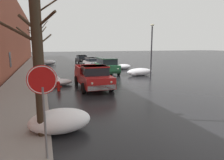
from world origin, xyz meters
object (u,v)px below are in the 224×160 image
(sedan_black_parked_far_down_block, at_px, (82,59))
(street_lamp_post, at_px, (152,47))
(bare_tree_at_the_corner, at_px, (36,32))
(bare_tree_far_down_block, at_px, (41,43))
(suv_green_parked_kerbside_close, at_px, (107,65))
(fire_hydrant, at_px, (59,86))
(bare_tree_second_along_sidewalk, at_px, (40,40))
(bare_tree_mid_block, at_px, (40,49))
(stop_sign_at_corner, at_px, (43,89))
(pickup_truck_red_approaching_near_lane, at_px, (93,77))
(sedan_silver_parked_kerbside_mid, at_px, (92,62))

(sedan_black_parked_far_down_block, relative_size, street_lamp_post, 0.75)
(bare_tree_at_the_corner, distance_m, bare_tree_far_down_block, 26.43)
(suv_green_parked_kerbside_close, bearing_deg, bare_tree_far_down_block, 119.18)
(sedan_black_parked_far_down_block, height_order, fire_hydrant, sedan_black_parked_far_down_block)
(bare_tree_at_the_corner, distance_m, sedan_black_parked_far_down_block, 29.75)
(bare_tree_at_the_corner, relative_size, bare_tree_second_along_sidewalk, 0.98)
(sedan_black_parked_far_down_block, bearing_deg, bare_tree_mid_block, -113.96)
(suv_green_parked_kerbside_close, height_order, street_lamp_post, street_lamp_post)
(bare_tree_second_along_sidewalk, height_order, fire_hydrant, bare_tree_second_along_sidewalk)
(sedan_black_parked_far_down_block, xyz_separation_m, stop_sign_at_corner, (-6.68, -30.32, 1.35))
(bare_tree_second_along_sidewalk, bearing_deg, pickup_truck_red_approaching_near_lane, -6.14)
(sedan_black_parked_far_down_block, relative_size, fire_hydrant, 5.62)
(bare_tree_far_down_block, relative_size, pickup_truck_red_approaching_near_lane, 1.29)
(bare_tree_second_along_sidewalk, height_order, suv_green_parked_kerbside_close, bare_tree_second_along_sidewalk)
(bare_tree_mid_block, distance_m, sedan_black_parked_far_down_block, 17.08)
(bare_tree_far_down_block, bearing_deg, sedan_silver_parked_kerbside_mid, -37.18)
(bare_tree_second_along_sidewalk, xyz_separation_m, bare_tree_far_down_block, (-0.05, 18.66, -0.06))
(fire_hydrant, relative_size, stop_sign_at_corner, 0.26)
(pickup_truck_red_approaching_near_lane, relative_size, sedan_silver_parked_kerbside_mid, 1.23)
(suv_green_parked_kerbside_close, relative_size, stop_sign_at_corner, 1.70)
(bare_tree_at_the_corner, bearing_deg, sedan_black_parked_far_down_block, 76.73)
(sedan_silver_parked_kerbside_mid, bearing_deg, bare_tree_far_down_block, 142.82)
(bare_tree_at_the_corner, bearing_deg, sedan_silver_parked_kerbside_mid, 72.03)
(bare_tree_at_the_corner, height_order, suv_green_parked_kerbside_close, bare_tree_at_the_corner)
(bare_tree_second_along_sidewalk, xyz_separation_m, fire_hydrant, (1.07, -0.57, -3.24))
(sedan_black_parked_far_down_block, bearing_deg, street_lamp_post, -77.61)
(bare_tree_at_the_corner, height_order, street_lamp_post, bare_tree_at_the_corner)
(stop_sign_at_corner, bearing_deg, street_lamp_post, 49.61)
(bare_tree_at_the_corner, relative_size, stop_sign_at_corner, 2.50)
(suv_green_parked_kerbside_close, bearing_deg, bare_tree_second_along_sidewalk, -137.43)
(bare_tree_far_down_block, distance_m, sedan_silver_parked_kerbside_mid, 9.12)
(bare_tree_at_the_corner, bearing_deg, stop_sign_at_corner, -85.54)
(bare_tree_far_down_block, height_order, fire_hydrant, bare_tree_far_down_block)
(bare_tree_far_down_block, distance_m, street_lamp_post, 18.85)
(sedan_silver_parked_kerbside_mid, xyz_separation_m, street_lamp_post, (3.85, -10.21, 2.27))
(bare_tree_second_along_sidewalk, xyz_separation_m, bare_tree_mid_block, (-0.08, 5.57, -0.72))
(fire_hydrant, relative_size, street_lamp_post, 0.13)
(bare_tree_mid_block, relative_size, sedan_silver_parked_kerbside_mid, 1.28)
(pickup_truck_red_approaching_near_lane, distance_m, street_lamp_post, 8.25)
(sedan_black_parked_far_down_block, bearing_deg, bare_tree_at_the_corner, -103.27)
(bare_tree_mid_block, height_order, street_lamp_post, bare_tree_mid_block)
(bare_tree_mid_block, relative_size, suv_green_parked_kerbside_close, 1.19)
(bare_tree_second_along_sidewalk, bearing_deg, bare_tree_at_the_corner, -90.02)
(bare_tree_at_the_corner, relative_size, sedan_black_parked_far_down_block, 1.70)
(bare_tree_mid_block, distance_m, pickup_truck_red_approaching_near_lane, 7.28)
(stop_sign_at_corner, xyz_separation_m, street_lamp_post, (10.61, 12.47, 0.92))
(bare_tree_mid_block, height_order, fire_hydrant, bare_tree_mid_block)
(bare_tree_at_the_corner, distance_m, suv_green_parked_kerbside_close, 15.87)
(stop_sign_at_corner, bearing_deg, suv_green_parked_kerbside_close, 66.59)
(sedan_black_parked_far_down_block, xyz_separation_m, street_lamp_post, (3.92, -17.86, 2.27))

